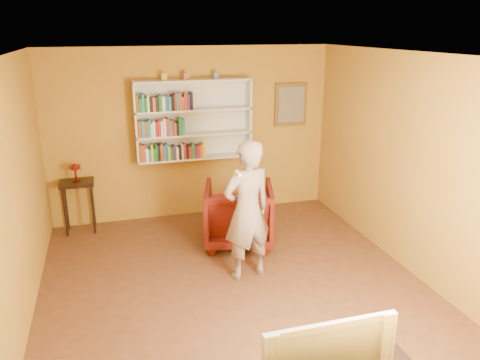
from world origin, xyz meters
name	(u,v)px	position (x,y,z in m)	size (l,w,h in m)	color
room_shell	(235,209)	(0.00, 0.00, 1.02)	(5.30, 5.80, 2.88)	#4D2C19
bookshelf	(193,120)	(0.00, 2.41, 1.59)	(1.80, 0.29, 1.23)	silver
books_row_lower	(172,152)	(-0.37, 2.30, 1.13)	(1.01, 0.19, 0.27)	#98401B
books_row_middle	(162,128)	(-0.51, 2.30, 1.51)	(0.70, 0.19, 0.26)	#98401B
books_row_upper	(165,103)	(-0.44, 2.30, 1.89)	(0.83, 0.19, 0.27)	#AB5022
ornament_left	(164,77)	(-0.43, 2.35, 2.27)	(0.08, 0.08, 0.11)	#B18D32
ornament_centre	(186,76)	(-0.10, 2.35, 2.27)	(0.08, 0.08, 0.11)	#9A3E33
ornament_right	(216,76)	(0.36, 2.35, 2.26)	(0.07, 0.07, 0.10)	slate
framed_painting	(291,104)	(1.65, 2.46, 1.75)	(0.55, 0.05, 0.70)	brown
console_table	(77,190)	(-1.80, 2.25, 0.66)	(0.49, 0.37, 0.80)	black
ruby_lustre	(75,169)	(-1.80, 2.25, 0.99)	(0.17, 0.17, 0.27)	#9A0E0E
armchair	(239,214)	(0.39, 1.20, 0.44)	(0.94, 0.96, 0.88)	#430604
person	(247,211)	(0.22, 0.26, 0.87)	(0.64, 0.42, 1.74)	#806E5E
game_remote	(238,173)	(0.03, -0.02, 1.44)	(0.04, 0.15, 0.04)	white
television	(323,349)	(0.01, -2.25, 0.83)	(0.97, 0.13, 0.56)	black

